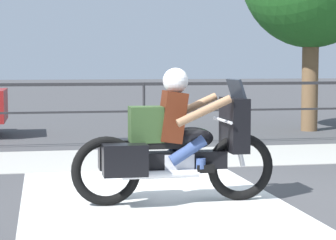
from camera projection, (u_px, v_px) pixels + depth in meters
name	position (u px, v px, depth m)	size (l,w,h in m)	color
ground_plane	(210.00, 198.00, 7.73)	(120.00, 120.00, 0.00)	#424244
sidewalk_band	(159.00, 158.00, 11.06)	(44.00, 2.40, 0.01)	#A8A59E
crosswalk_band	(155.00, 204.00, 7.40)	(2.98, 6.00, 0.01)	silver
fence_railing	(144.00, 96.00, 12.57)	(36.00, 0.05, 1.23)	#232326
motorcycle	(174.00, 143.00, 7.42)	(2.34, 0.76, 1.54)	black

